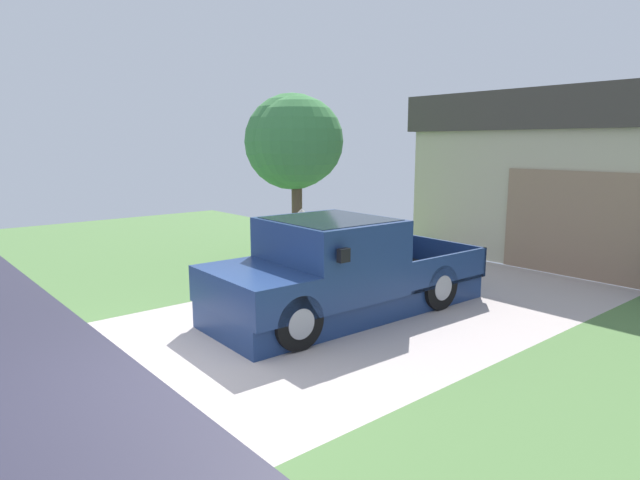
{
  "coord_description": "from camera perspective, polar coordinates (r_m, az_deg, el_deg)",
  "views": [
    {
      "loc": [
        6.24,
        -2.54,
        2.87
      ],
      "look_at": [
        -1.08,
        3.67,
        1.15
      ],
      "focal_mm": 30.35,
      "sensor_mm": 36.0,
      "label": 1
    }
  ],
  "objects": [
    {
      "name": "pickup_truck",
      "position": [
        9.06,
        1.41,
        -3.5
      ],
      "size": [
        2.17,
        5.08,
        1.66
      ],
      "rotation": [
        0.0,
        0.0,
        3.11
      ],
      "color": "navy",
      "rests_on": "ground"
    },
    {
      "name": "handbag",
      "position": [
        10.24,
        -2.73,
        -5.29
      ],
      "size": [
        0.38,
        0.16,
        0.47
      ],
      "color": "#232328",
      "rests_on": "ground"
    },
    {
      "name": "person_with_hat",
      "position": [
        10.17,
        -1.93,
        -0.85
      ],
      "size": [
        0.52,
        0.47,
        1.68
      ],
      "rotation": [
        0.0,
        0.0,
        0.17
      ],
      "color": "black",
      "rests_on": "ground"
    },
    {
      "name": "front_yard_tree",
      "position": [
        13.32,
        -2.66,
        10.28
      ],
      "size": [
        2.67,
        2.39,
        4.08
      ],
      "color": "brown",
      "rests_on": "ground"
    }
  ]
}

